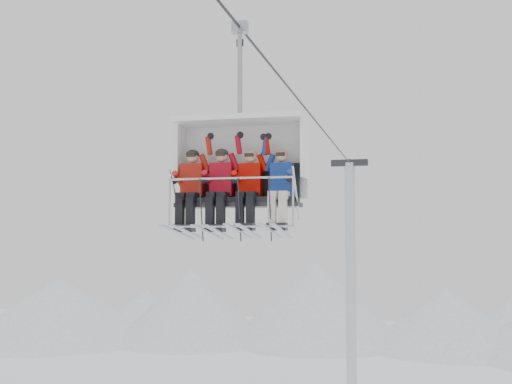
% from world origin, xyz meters
% --- Properties ---
extents(ridgeline, '(72.00, 21.00, 7.00)m').
position_xyz_m(ridgeline, '(-1.58, 42.05, 2.84)').
color(ridgeline, silver).
rests_on(ridgeline, ground).
extents(lift_tower_right, '(2.00, 1.80, 13.48)m').
position_xyz_m(lift_tower_right, '(0.00, 22.00, 5.78)').
color(lift_tower_right, silver).
rests_on(lift_tower_right, ground).
extents(haul_cable, '(0.06, 50.00, 0.06)m').
position_xyz_m(haul_cable, '(0.00, 0.00, 13.30)').
color(haul_cable, '#2B2B30').
rests_on(haul_cable, lift_tower_left).
extents(chairlift_carrier, '(2.51, 1.17, 3.98)m').
position_xyz_m(chairlift_carrier, '(0.00, -1.20, 10.70)').
color(chairlift_carrier, black).
rests_on(chairlift_carrier, haul_cable).
extents(skier_far_left, '(0.43, 1.69, 1.70)m').
position_xyz_m(skier_far_left, '(-0.91, -1.51, 10.23)').
color(skier_far_left, red).
rests_on(skier_far_left, chairlift_carrier).
extents(skier_center_left, '(0.43, 1.69, 1.70)m').
position_xyz_m(skier_center_left, '(-0.33, -1.51, 10.23)').
color(skier_center_left, '#B10C1D').
rests_on(skier_center_left, chairlift_carrier).
extents(skier_center_right, '(0.41, 1.69, 1.64)m').
position_xyz_m(skier_center_right, '(0.24, -1.51, 10.22)').
color(skier_center_right, '#C40B01').
rests_on(skier_center_right, chairlift_carrier).
extents(skier_far_right, '(0.41, 1.69, 1.64)m').
position_xyz_m(skier_far_right, '(0.83, -1.51, 10.21)').
color(skier_far_right, navy).
rests_on(skier_far_right, chairlift_carrier).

